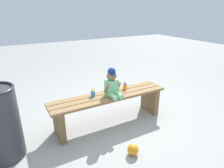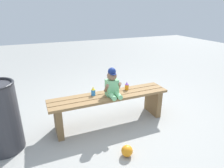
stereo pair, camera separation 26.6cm
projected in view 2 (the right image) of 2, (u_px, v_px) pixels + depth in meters
name	position (u px, v px, depth m)	size (l,w,h in m)	color
ground_plane	(110.00, 122.00, 2.93)	(16.00, 16.00, 0.00)	#999993
park_bench	(110.00, 103.00, 2.82)	(1.74, 0.36, 0.45)	olive
child_figure	(112.00, 84.00, 2.68)	(0.23, 0.27, 0.40)	#7FCC8C
sippy_cup_left	(93.00, 91.00, 2.73)	(0.06, 0.06, 0.12)	#338CE5
sippy_cup_right	(127.00, 86.00, 2.92)	(0.06, 0.06, 0.12)	orange
toy_ball	(127.00, 151.00, 2.24)	(0.13, 0.13, 0.13)	orange
trash_bin	(0.00, 118.00, 2.23)	(0.44, 0.44, 0.85)	#333338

